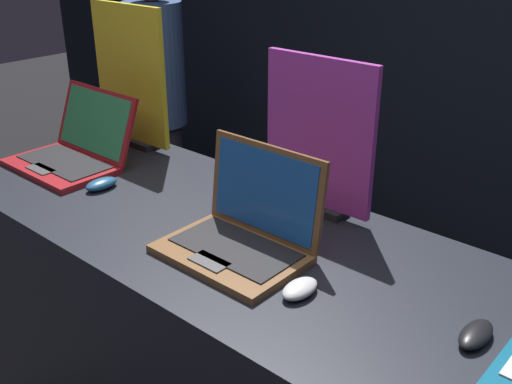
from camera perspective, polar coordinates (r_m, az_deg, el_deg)
The scene contains 9 objects.
display_counter at distance 1.93m, azimuth 0.08°, elevation -17.72°, with size 2.22×0.73×0.99m.
laptop_front at distance 2.23m, azimuth -16.93°, elevation 3.99°, with size 0.40×0.34×0.25m.
mouse_front at distance 2.01m, azimuth -14.51°, elevation 0.75°, with size 0.06×0.11×0.03m.
promo_stand_front at distance 2.32m, azimuth -11.86°, elevation 10.41°, with size 0.38×0.07×0.53m.
laptop_middle at distance 1.57m, azimuth -1.21°, elevation -3.47°, with size 0.37×0.29×0.27m.
mouse_middle at distance 1.42m, azimuth 4.20°, elevation -9.17°, with size 0.06×0.11×0.03m.
promo_stand_middle at distance 1.74m, azimuth 5.89°, elevation 4.93°, with size 0.37×0.07×0.46m.
mouse_back at distance 1.36m, azimuth 20.20°, elevation -12.60°, with size 0.06×0.12×0.03m.
person_bystander at distance 3.33m, azimuth -9.24°, elevation 7.59°, with size 0.30×0.30×1.60m.
Camera 1 is at (0.94, -0.71, 1.79)m, focal length 42.00 mm.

